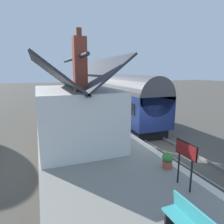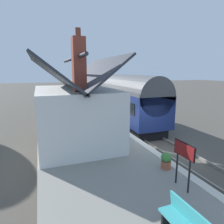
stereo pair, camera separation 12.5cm
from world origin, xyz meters
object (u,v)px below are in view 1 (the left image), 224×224
bench_mid_platform (70,105)px  train (130,101)px  lamp_post_platform (86,86)px  planter_by_door (67,107)px  planter_corner_building (71,109)px  planter_edge_near (64,113)px  station_sign_board (186,154)px  planter_bench_right (167,160)px  station_building (75,113)px

bench_mid_platform → train: bearing=-141.5°
bench_mid_platform → lamp_post_platform: size_ratio=0.40×
train → lamp_post_platform: (2.72, 3.08, 1.06)m
lamp_post_platform → planter_by_door: bearing=55.2°
bench_mid_platform → planter_corner_building: bench_mid_platform is taller
planter_corner_building → lamp_post_platform: 2.46m
planter_edge_near → planter_by_door: bearing=-16.1°
planter_by_door → bench_mid_platform: bearing=-17.0°
train → lamp_post_platform: bearing=48.6°
lamp_post_platform → station_sign_board: lamp_post_platform is taller
planter_bench_right → station_sign_board: 1.60m
bench_mid_platform → station_sign_board: 15.48m
station_building → bench_mid_platform: bearing=-6.8°
train → planter_corner_building: bearing=55.5°
station_sign_board → lamp_post_platform: bearing=1.0°
planter_edge_near → lamp_post_platform: (0.96, -2.15, 2.05)m
planter_bench_right → lamp_post_platform: bearing=2.6°
station_building → lamp_post_platform: bearing=-17.8°
station_building → planter_edge_near: bearing=-1.0°
bench_mid_platform → station_sign_board: (-15.40, -1.34, 0.71)m
planter_by_door → station_building: bearing=175.1°
train → lamp_post_platform: train is taller
lamp_post_platform → station_sign_board: bearing=-179.0°
planter_bench_right → station_building: bearing=31.7°
station_building → planter_bench_right: bearing=-148.3°
planter_edge_near → lamp_post_platform: bearing=-65.9°
station_building → planter_corner_building: bearing=-7.0°
station_sign_board → station_building: bearing=23.1°
planter_by_door → lamp_post_platform: bearing=-124.8°
planter_edge_near → station_building: bearing=179.0°
train → planter_bench_right: 9.24m
train → bench_mid_platform: bearing=38.5°
station_building → planter_by_door: (8.12, -0.69, -1.12)m
planter_bench_right → station_sign_board: (-1.32, 0.30, 0.86)m
train → bench_mid_platform: size_ratio=6.06×
planter_edge_near → station_sign_board: (-11.90, -2.37, 0.78)m
train → planter_edge_near: 5.61m
train → planter_by_door: (3.80, 4.64, -0.93)m
planter_corner_building → planter_bench_right: bearing=-171.0°
planter_by_door → planter_edge_near: planter_by_door is taller
bench_mid_platform → planter_corner_building: bearing=173.8°
planter_by_door → train: bearing=-129.3°
planter_bench_right → planter_edge_near: 10.91m
planter_corner_building → lamp_post_platform: lamp_post_platform is taller
planter_corner_building → planter_edge_near: size_ratio=1.06×
bench_mid_platform → planter_bench_right: size_ratio=2.20×
station_building → planter_corner_building: (7.37, -0.90, -1.16)m
planter_by_door → planter_corner_building: bearing=-164.5°
train → bench_mid_platform: (5.27, 4.19, -0.92)m
lamp_post_platform → bench_mid_platform: bearing=23.5°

